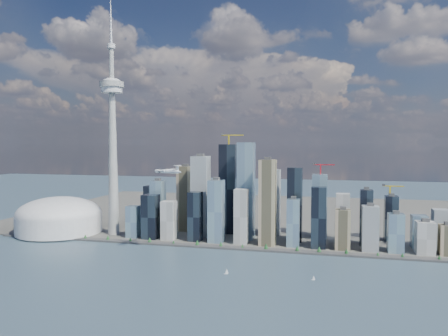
% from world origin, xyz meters
% --- Properties ---
extents(ground, '(4000.00, 4000.00, 0.00)m').
position_xyz_m(ground, '(0.00, 0.00, 0.00)').
color(ground, '#2E3E50').
rests_on(ground, ground).
extents(seawall, '(1100.00, 22.00, 4.00)m').
position_xyz_m(seawall, '(0.00, 250.00, 2.00)').
color(seawall, '#383838').
rests_on(seawall, ground).
extents(land, '(1400.00, 900.00, 3.00)m').
position_xyz_m(land, '(0.00, 700.00, 1.50)').
color(land, '#4C4C47').
rests_on(land, ground).
extents(shoreline_trees, '(960.53, 7.20, 8.80)m').
position_xyz_m(shoreline_trees, '(0.00, 250.00, 8.78)').
color(shoreline_trees, '#3F2D1E').
rests_on(shoreline_trees, seawall).
extents(skyscraper_cluster, '(736.00, 142.00, 238.93)m').
position_xyz_m(skyscraper_cluster, '(59.62, 336.82, 73.73)').
color(skyscraper_cluster, black).
rests_on(skyscraper_cluster, land).
extents(needle_tower, '(56.00, 56.00, 550.50)m').
position_xyz_m(needle_tower, '(-300.00, 310.00, 235.84)').
color(needle_tower, gray).
rests_on(needle_tower, land).
extents(dome_stadium, '(200.00, 200.00, 86.00)m').
position_xyz_m(dome_stadium, '(-440.00, 300.00, 39.44)').
color(dome_stadium, silver).
rests_on(dome_stadium, land).
extents(airplane, '(63.63, 56.83, 15.83)m').
position_xyz_m(airplane, '(-105.21, 159.72, 166.00)').
color(airplane, white).
rests_on(airplane, ground).
extents(sailboat_west, '(7.53, 4.06, 10.56)m').
position_xyz_m(sailboat_west, '(30.45, 78.91, 3.39)').
color(sailboat_west, white).
rests_on(sailboat_west, ground).
extents(sailboat_east, '(5.99, 2.54, 8.27)m').
position_xyz_m(sailboat_east, '(173.56, 81.80, 2.65)').
color(sailboat_east, white).
rests_on(sailboat_east, ground).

